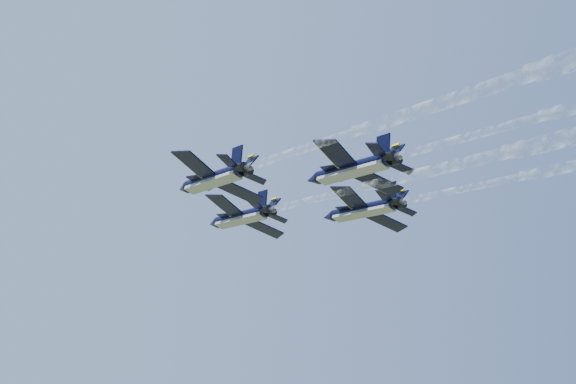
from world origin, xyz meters
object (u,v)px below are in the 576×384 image
object	(u,v)px
jet_lead	(240,218)
jet_right	(362,210)
jet_slot	(351,170)
jet_left	(213,179)

from	to	relation	value
jet_lead	jet_right	distance (m)	18.11
jet_lead	jet_right	bearing A→B (deg)	-48.23
jet_right	jet_slot	bearing A→B (deg)	-136.27
jet_left	jet_slot	size ratio (longest dim) A/B	1.00
jet_lead	jet_left	bearing A→B (deg)	-135.22
jet_right	jet_lead	bearing A→B (deg)	131.77
jet_left	jet_right	world-z (taller)	same
jet_left	jet_slot	distance (m)	17.80
jet_right	jet_slot	xyz separation A→B (m)	(-7.98, -15.35, 0.00)
jet_left	jet_right	xyz separation A→B (m)	(23.42, 6.50, 0.00)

